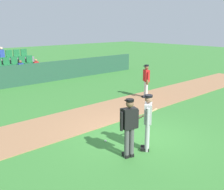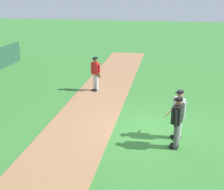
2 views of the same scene
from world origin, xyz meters
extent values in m
plane|color=#387A33|center=(0.00, 0.00, 0.00)|extent=(80.00, 80.00, 0.00)
cube|color=#9E704C|center=(0.00, 2.72, 0.01)|extent=(28.00, 2.56, 0.03)
cube|color=#234C38|center=(0.00, 10.27, 0.68)|extent=(20.00, 0.16, 1.35)
cube|color=slate|center=(0.00, 12.14, 0.15)|extent=(5.00, 2.95, 0.30)
cube|color=slate|center=(0.00, 11.29, 0.50)|extent=(4.90, 0.85, 0.40)
cube|color=#1E6B38|center=(-0.27, 11.19, 0.75)|extent=(0.44, 0.40, 0.08)
cube|color=#1E6B38|center=(-0.27, 11.41, 1.00)|extent=(0.44, 0.08, 0.50)
cube|color=#1E6B38|center=(0.27, 11.19, 0.75)|extent=(0.44, 0.40, 0.08)
cube|color=#1E6B38|center=(0.27, 11.41, 1.00)|extent=(0.44, 0.08, 0.50)
cube|color=#1E6B38|center=(0.83, 11.19, 0.75)|extent=(0.44, 0.40, 0.08)
cube|color=#1E6B38|center=(0.83, 11.41, 1.00)|extent=(0.44, 0.08, 0.50)
cube|color=#263F99|center=(0.83, 11.24, 1.05)|extent=(0.32, 0.22, 0.52)
sphere|color=brown|center=(0.83, 11.24, 1.40)|extent=(0.20, 0.20, 0.20)
cube|color=#1E6B38|center=(1.38, 11.19, 0.75)|extent=(0.44, 0.40, 0.08)
cube|color=#1E6B38|center=(1.38, 11.41, 1.00)|extent=(0.44, 0.08, 0.50)
cube|color=#1E6B38|center=(1.92, 11.19, 0.75)|extent=(0.44, 0.40, 0.08)
cube|color=#1E6B38|center=(1.92, 11.41, 1.00)|extent=(0.44, 0.08, 0.50)
cube|color=red|center=(1.92, 11.24, 1.05)|extent=(0.32, 0.22, 0.52)
sphere|color=#9E7051|center=(1.92, 11.24, 1.40)|extent=(0.20, 0.20, 0.20)
cube|color=slate|center=(0.00, 12.14, 0.90)|extent=(4.90, 0.85, 0.40)
cube|color=#1E6B38|center=(0.27, 12.04, 1.15)|extent=(0.44, 0.40, 0.08)
cube|color=#1E6B38|center=(0.27, 12.26, 1.40)|extent=(0.44, 0.08, 0.50)
cube|color=#1E6B38|center=(0.83, 12.04, 1.15)|extent=(0.44, 0.40, 0.08)
cube|color=#1E6B38|center=(0.83, 12.26, 1.40)|extent=(0.44, 0.08, 0.50)
cube|color=#1E6B38|center=(1.38, 12.04, 1.15)|extent=(0.44, 0.40, 0.08)
cube|color=#1E6B38|center=(1.38, 12.26, 1.40)|extent=(0.44, 0.08, 0.50)
cube|color=#1E6B38|center=(1.92, 12.04, 1.15)|extent=(0.44, 0.40, 0.08)
cube|color=#1E6B38|center=(1.92, 12.26, 1.40)|extent=(0.44, 0.08, 0.50)
cube|color=#1E6B38|center=(0.27, 12.89, 1.55)|extent=(0.44, 0.40, 0.08)
cube|color=#1E6B38|center=(0.27, 13.11, 1.80)|extent=(0.44, 0.08, 0.50)
cube|color=#263F99|center=(0.27, 12.94, 1.85)|extent=(0.32, 0.22, 0.52)
sphere|color=beige|center=(0.27, 12.94, 2.20)|extent=(0.20, 0.20, 0.20)
cube|color=#1E6B38|center=(0.83, 12.89, 1.55)|extent=(0.44, 0.40, 0.08)
cube|color=#1E6B38|center=(0.83, 13.11, 1.80)|extent=(0.44, 0.08, 0.50)
cube|color=#1E6B38|center=(1.38, 12.89, 1.55)|extent=(0.44, 0.40, 0.08)
cube|color=#1E6B38|center=(1.38, 13.11, 1.80)|extent=(0.44, 0.08, 0.50)
cube|color=#1E6B38|center=(1.92, 12.89, 1.55)|extent=(0.44, 0.40, 0.08)
cube|color=#1E6B38|center=(1.92, 13.11, 1.80)|extent=(0.44, 0.08, 0.50)
cylinder|color=#B2B2B2|center=(-0.53, -0.94, 0.45)|extent=(0.14, 0.14, 0.90)
cylinder|color=#B2B2B2|center=(-0.40, -0.84, 0.45)|extent=(0.14, 0.14, 0.90)
cube|color=black|center=(-0.56, -0.89, 0.05)|extent=(0.26, 0.28, 0.10)
cube|color=black|center=(-0.44, -0.79, 0.05)|extent=(0.26, 0.28, 0.10)
cube|color=#B2B2B2|center=(-0.46, -0.89, 1.20)|extent=(0.45, 0.42, 0.60)
cylinder|color=#B2B2B2|center=(-0.66, -1.05, 1.15)|extent=(0.09, 0.09, 0.55)
cylinder|color=#B2B2B2|center=(-0.27, -0.73, 1.15)|extent=(0.09, 0.09, 0.55)
sphere|color=#9E7051|center=(-0.46, -0.89, 1.63)|extent=(0.22, 0.22, 0.22)
cylinder|color=black|center=(-0.46, -0.89, 1.73)|extent=(0.23, 0.23, 0.06)
cube|color=black|center=(-0.53, -0.81, 1.70)|extent=(0.22, 0.21, 0.02)
cylinder|color=tan|center=(-0.33, -0.65, 1.05)|extent=(0.70, 0.49, 0.41)
cylinder|color=#4C4C4C|center=(-1.27, -0.81, 0.45)|extent=(0.14, 0.14, 0.90)
cylinder|color=#4C4C4C|center=(-1.12, -0.86, 0.45)|extent=(0.14, 0.14, 0.90)
cube|color=black|center=(-1.26, -0.76, 0.05)|extent=(0.19, 0.28, 0.10)
cube|color=black|center=(-1.10, -0.80, 0.05)|extent=(0.19, 0.28, 0.10)
cube|color=black|center=(-1.20, -0.84, 1.20)|extent=(0.45, 0.32, 0.60)
cylinder|color=black|center=(-1.44, -0.77, 1.15)|extent=(0.09, 0.09, 0.55)
cylinder|color=black|center=(-0.96, -0.91, 1.15)|extent=(0.09, 0.09, 0.55)
sphere|color=brown|center=(-1.20, -0.84, 1.63)|extent=(0.22, 0.22, 0.22)
cylinder|color=black|center=(-1.20, -0.84, 1.73)|extent=(0.23, 0.23, 0.06)
cube|color=black|center=(-1.17, -0.74, 1.70)|extent=(0.21, 0.17, 0.02)
cube|color=black|center=(-1.16, -0.71, 1.20)|extent=(0.44, 0.20, 0.56)
cylinder|color=silver|center=(4.06, 3.05, 0.45)|extent=(0.14, 0.14, 0.90)
cylinder|color=silver|center=(4.14, 3.20, 0.45)|extent=(0.14, 0.14, 0.90)
cube|color=black|center=(4.01, 3.08, 0.05)|extent=(0.29, 0.22, 0.10)
cube|color=black|center=(4.08, 3.22, 0.05)|extent=(0.29, 0.22, 0.10)
cube|color=red|center=(4.10, 3.12, 1.20)|extent=(0.38, 0.46, 0.60)
cylinder|color=red|center=(3.99, 2.90, 1.15)|extent=(0.09, 0.09, 0.55)
cylinder|color=red|center=(4.21, 3.35, 1.15)|extent=(0.09, 0.09, 0.55)
sphere|color=brown|center=(4.10, 3.12, 1.63)|extent=(0.22, 0.22, 0.22)
cylinder|color=black|center=(4.10, 3.12, 1.73)|extent=(0.23, 0.23, 0.06)
cube|color=black|center=(4.01, 3.17, 1.70)|extent=(0.19, 0.21, 0.02)
ellipsoid|color=brown|center=(3.93, 2.91, 0.90)|extent=(0.20, 0.23, 0.28)
sphere|color=white|center=(-1.03, 0.40, 0.04)|extent=(0.07, 0.07, 0.07)
camera|label=1|loc=(-6.18, -5.65, 3.72)|focal=41.92mm
camera|label=2|loc=(-10.36, -0.38, 5.00)|focal=48.84mm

